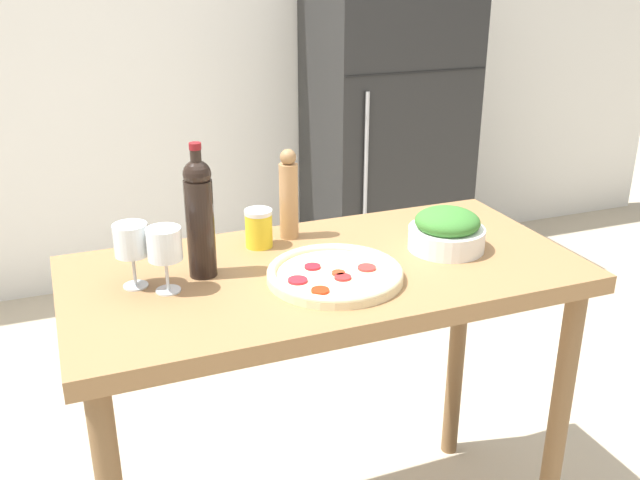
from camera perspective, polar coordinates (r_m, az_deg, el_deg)
wall_back at (r=3.80m, az=-12.33°, el=15.70°), size 6.40×0.08×2.60m
refrigerator at (r=3.87m, az=5.29°, el=8.70°), size 0.77×0.66×1.61m
prep_counter at (r=1.88m, az=0.36°, el=-5.61°), size 1.31×0.64×0.94m
wine_bottle at (r=1.74m, az=-9.60°, el=1.94°), size 0.07×0.07×0.34m
wine_glass_near at (r=1.69m, az=-12.32°, el=-0.57°), size 0.08×0.08×0.16m
wine_glass_far at (r=1.73m, az=-14.86°, el=-0.20°), size 0.08×0.08×0.16m
pepper_mill at (r=1.97m, az=-2.52°, el=3.58°), size 0.05×0.05×0.26m
salad_bowl at (r=1.94m, az=10.11°, el=0.75°), size 0.21×0.21×0.11m
homemade_pizza at (r=1.75m, az=1.20°, el=-2.73°), size 0.34×0.34×0.03m
salt_canister at (r=1.94m, az=-4.92°, el=0.95°), size 0.08×0.08×0.11m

